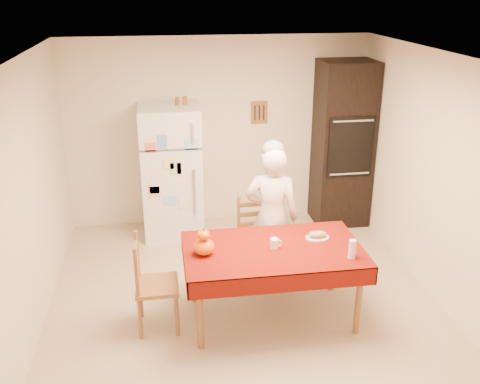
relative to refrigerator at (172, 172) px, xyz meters
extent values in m
plane|color=tan|center=(0.65, -1.88, -0.85)|extent=(4.50, 4.50, 0.00)
cube|color=beige|center=(0.65, 0.37, 0.40)|extent=(4.00, 0.02, 2.50)
cube|color=beige|center=(0.65, -4.13, 0.40)|extent=(4.00, 0.02, 2.50)
cube|color=beige|center=(-1.35, -1.88, 0.40)|extent=(0.02, 4.50, 2.50)
cube|color=beige|center=(2.65, -1.88, 0.40)|extent=(0.02, 4.50, 2.50)
cube|color=white|center=(0.65, -1.88, 1.65)|extent=(4.00, 4.50, 0.02)
cube|color=brown|center=(1.20, 0.36, 0.65)|extent=(0.22, 0.02, 0.30)
cube|color=white|center=(0.00, 0.00, 0.00)|extent=(0.75, 0.70, 1.70)
cube|color=silver|center=(0.26, -0.37, 0.60)|extent=(0.03, 0.03, 0.25)
cube|color=silver|center=(0.26, -0.37, -0.15)|extent=(0.03, 0.03, 0.60)
cube|color=black|center=(2.28, 0.05, 0.25)|extent=(0.70, 0.60, 2.20)
cube|color=black|center=(2.28, -0.26, 0.30)|extent=(0.59, 0.02, 0.80)
cylinder|color=brown|center=(0.15, -2.48, -0.50)|extent=(0.06, 0.06, 0.71)
cylinder|color=brown|center=(0.15, -1.70, -0.50)|extent=(0.06, 0.06, 0.71)
cylinder|color=brown|center=(1.63, -2.48, -0.50)|extent=(0.06, 0.06, 0.71)
cylinder|color=brown|center=(1.63, -1.70, -0.50)|extent=(0.06, 0.06, 0.71)
cube|color=brown|center=(0.89, -2.09, -0.12)|extent=(1.60, 0.90, 0.04)
cube|color=#560704|center=(0.89, -2.09, -0.09)|extent=(1.70, 1.00, 0.01)
cylinder|color=brown|center=(0.71, -1.53, -0.64)|extent=(0.04, 0.04, 0.43)
cylinder|color=brown|center=(0.69, -1.19, -0.64)|extent=(0.04, 0.04, 0.43)
cylinder|color=brown|center=(1.07, -1.51, -0.64)|extent=(0.04, 0.04, 0.43)
cylinder|color=brown|center=(1.05, -1.17, -0.64)|extent=(0.04, 0.04, 0.43)
cube|color=brown|center=(0.88, -1.35, -0.40)|extent=(0.44, 0.42, 0.04)
cube|color=brown|center=(0.87, -1.18, -0.15)|extent=(0.36, 0.05, 0.50)
cylinder|color=brown|center=(-0.05, -2.26, -0.64)|extent=(0.04, 0.04, 0.43)
cylinder|color=brown|center=(-0.39, -2.27, -0.64)|extent=(0.04, 0.04, 0.43)
cylinder|color=brown|center=(-0.06, -1.90, -0.64)|extent=(0.04, 0.04, 0.43)
cylinder|color=brown|center=(-0.40, -1.91, -0.64)|extent=(0.04, 0.04, 0.43)
cube|color=brown|center=(-0.23, -2.09, -0.40)|extent=(0.40, 0.42, 0.04)
cube|color=brown|center=(-0.40, -2.09, -0.15)|extent=(0.03, 0.36, 0.50)
imported|color=silver|center=(1.01, -1.44, -0.06)|extent=(0.65, 0.52, 1.57)
cylinder|color=white|center=(0.89, -2.09, -0.04)|extent=(0.08, 0.08, 0.10)
ellipsoid|color=#D64205|center=(0.23, -2.11, -0.01)|extent=(0.20, 0.20, 0.15)
ellipsoid|color=#CC3404|center=(0.23, -2.11, 0.11)|extent=(0.12, 0.12, 0.09)
cylinder|color=white|center=(1.56, -2.38, 0.00)|extent=(0.07, 0.07, 0.18)
cylinder|color=silver|center=(1.36, -1.96, -0.08)|extent=(0.24, 0.24, 0.02)
ellipsoid|color=#98794B|center=(1.36, -1.96, -0.04)|extent=(0.18, 0.10, 0.06)
cylinder|color=brown|center=(0.11, 0.05, 0.90)|extent=(0.05, 0.05, 0.10)
cylinder|color=#955F1B|center=(0.20, 0.05, 0.90)|extent=(0.05, 0.05, 0.10)
cylinder|color=#914D1A|center=(0.21, 0.05, 0.90)|extent=(0.05, 0.05, 0.10)
camera|label=1|loc=(-0.11, -6.52, 2.28)|focal=40.00mm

